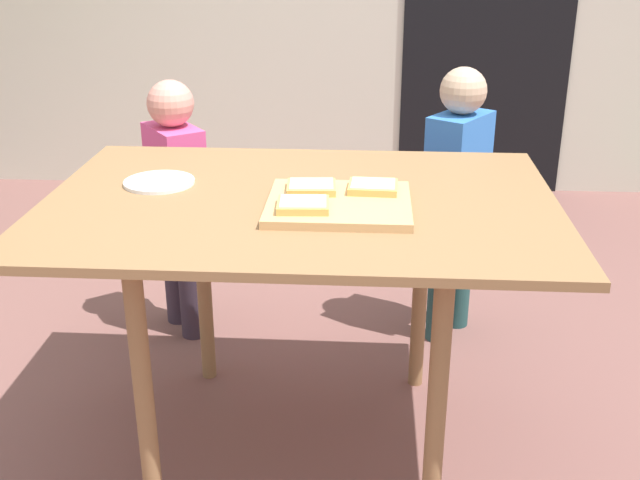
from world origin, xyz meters
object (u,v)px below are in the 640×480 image
at_px(child_left, 177,195).
at_px(pizza_slice_far_right, 373,187).
at_px(pizza_slice_far_left, 311,187).
at_px(child_right, 456,190).
at_px(dining_table, 300,229).
at_px(plate_white_left, 159,182).
at_px(cutting_board, 339,204).
at_px(pizza_slice_near_left, 303,205).

bearing_deg(child_left, pizza_slice_far_right, -44.05).
relative_size(pizza_slice_far_left, child_right, 0.13).
relative_size(dining_table, child_left, 1.41).
bearing_deg(child_left, child_right, 2.11).
distance_m(dining_table, plate_white_left, 0.42).
height_order(pizza_slice_far_right, plate_white_left, pizza_slice_far_right).
distance_m(cutting_board, plate_white_left, 0.52).
bearing_deg(pizza_slice_near_left, dining_table, 98.26).
height_order(pizza_slice_far_left, pizza_slice_far_right, same).
bearing_deg(dining_table, child_right, 55.93).
bearing_deg(pizza_slice_far_left, cutting_board, -41.66).
relative_size(pizza_slice_far_right, plate_white_left, 0.67).
bearing_deg(pizza_slice_near_left, pizza_slice_far_right, 41.27).
relative_size(pizza_slice_near_left, child_left, 0.14).
height_order(dining_table, pizza_slice_far_right, pizza_slice_far_right).
relative_size(dining_table, pizza_slice_far_left, 10.10).
bearing_deg(pizza_slice_far_left, child_right, 57.60).
bearing_deg(plate_white_left, cutting_board, -17.94).
xyz_separation_m(cutting_board, pizza_slice_far_left, (-0.07, 0.07, 0.02)).
xyz_separation_m(pizza_slice_far_right, plate_white_left, (-0.58, 0.08, -0.03)).
bearing_deg(cutting_board, child_left, 129.05).
distance_m(plate_white_left, child_left, 0.64).
bearing_deg(pizza_slice_far_left, plate_white_left, 167.32).
bearing_deg(child_right, cutting_board, -115.95).
bearing_deg(pizza_slice_far_right, child_left, 135.95).
bearing_deg(pizza_slice_far_right, plate_white_left, 171.97).
distance_m(pizza_slice_far_right, child_left, 1.00).
relative_size(dining_table, pizza_slice_far_right, 10.26).
xyz_separation_m(cutting_board, pizza_slice_near_left, (-0.08, -0.07, 0.02)).
relative_size(dining_table, pizza_slice_near_left, 10.20).
bearing_deg(plate_white_left, child_left, 100.34).
height_order(pizza_slice_far_left, child_right, child_right).
distance_m(pizza_slice_far_right, pizza_slice_near_left, 0.22).
distance_m(dining_table, cutting_board, 0.16).
distance_m(pizza_slice_near_left, child_left, 1.00).
distance_m(cutting_board, pizza_slice_far_left, 0.10).
height_order(plate_white_left, child_left, child_left).
xyz_separation_m(cutting_board, pizza_slice_far_right, (0.08, 0.08, 0.02)).
height_order(pizza_slice_far_right, pizza_slice_near_left, same).
relative_size(child_left, child_right, 0.95).
xyz_separation_m(pizza_slice_far_right, child_left, (-0.69, 0.67, -0.27)).
xyz_separation_m(pizza_slice_near_left, plate_white_left, (-0.42, 0.23, -0.03)).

